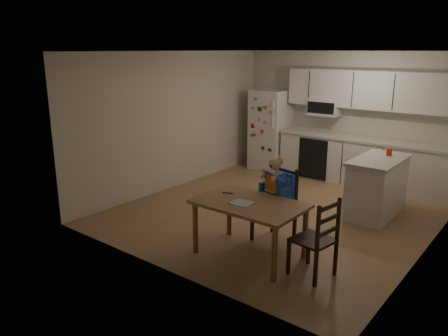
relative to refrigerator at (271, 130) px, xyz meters
name	(u,v)px	position (x,y,z in m)	size (l,w,h in m)	color
room	(297,131)	(1.55, -1.67, 0.40)	(4.52, 5.01, 2.51)	#966747
refrigerator	(271,130)	(0.00, 0.00, 0.00)	(0.72, 0.70, 1.70)	silver
kitchen_run	(365,140)	(2.05, 0.09, 0.03)	(3.37, 0.62, 2.15)	silver
kitchen_island	(377,187)	(2.82, -1.33, -0.39)	(0.65, 1.24, 0.91)	silver
red_cup	(389,152)	(2.87, -1.06, 0.12)	(0.09, 0.09, 0.11)	red
dining_table	(250,210)	(2.08, -3.73, -0.23)	(1.33, 0.86, 0.71)	brown
napkin	(242,203)	(2.03, -3.83, -0.13)	(0.26, 0.23, 0.01)	#A7A7AC
toddler_spoon	(227,193)	(1.65, -3.64, -0.13)	(0.02, 0.02, 0.12)	blue
chair_booster	(277,190)	(2.09, -3.11, -0.13)	(0.52, 0.52, 1.19)	black
chair_side	(320,234)	(3.02, -3.70, -0.31)	(0.48, 0.48, 0.95)	black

